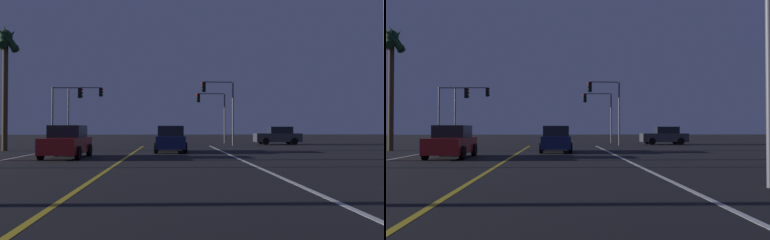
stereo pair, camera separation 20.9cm
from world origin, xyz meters
The scene contains 11 objects.
lane_edge_right centered at (5.80, 15.05, 0.00)m, with size 0.16×42.10×0.01m, color silver.
lane_center_divider centered at (0.00, 15.05, 0.00)m, with size 0.16×42.10×0.01m, color gold.
car_crossing_side centered at (12.57, 38.68, 0.82)m, with size 4.30×2.02×1.70m.
car_oncoming centered at (-3.07, 22.29, 0.82)m, with size 2.02×4.30×1.70m.
car_ahead_far centered at (2.36, 26.98, 0.82)m, with size 2.02×4.30×1.70m.
traffic_light_near_right centered at (6.60, 36.60, 4.22)m, with size 2.93×0.36×5.73m.
traffic_light_near_left centered at (-6.66, 36.60, 3.81)m, with size 2.69×0.36×5.14m.
traffic_light_far_right centered at (6.50, 42.10, 3.84)m, with size 3.01×0.36×5.16m.
traffic_light_far_left centered at (-6.29, 42.10, 4.25)m, with size 3.55×0.36×5.72m.
street_lamp_right_near centered at (7.46, 11.18, 4.62)m, with size 2.30×0.44×7.15m.
palm_tree_left_far centered at (-8.97, 29.08, 6.91)m, with size 1.98×2.08×8.61m.
Camera 1 is at (2.31, 0.95, 1.55)m, focal length 37.67 mm.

